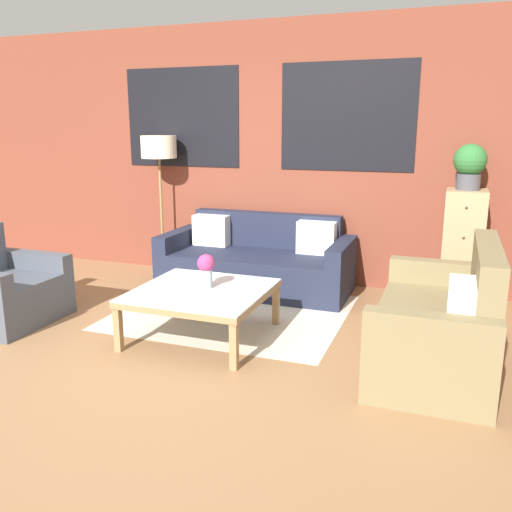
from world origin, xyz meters
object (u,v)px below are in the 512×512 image
(couch_dark, at_px, (257,263))
(settee_vintage, at_px, (441,326))
(coffee_table, at_px, (202,295))
(drawer_cabinet, at_px, (462,248))
(flower_vase, at_px, (206,268))
(armchair_corner, at_px, (3,291))
(potted_plant, at_px, (470,165))
(floor_lamp, at_px, (159,153))

(couch_dark, relative_size, settee_vintage, 1.28)
(coffee_table, bearing_deg, settee_vintage, 2.42)
(couch_dark, height_order, drawer_cabinet, drawer_cabinet)
(settee_vintage, xyz_separation_m, flower_vase, (-1.84, -0.03, 0.27))
(armchair_corner, xyz_separation_m, flower_vase, (1.85, 0.32, 0.30))
(coffee_table, xyz_separation_m, potted_plant, (1.99, 1.66, 1.00))
(drawer_cabinet, distance_m, potted_plant, 0.80)
(couch_dark, height_order, floor_lamp, floor_lamp)
(potted_plant, bearing_deg, coffee_table, -140.13)
(settee_vintage, bearing_deg, drawer_cabinet, 85.35)
(potted_plant, bearing_deg, couch_dark, -174.27)
(couch_dark, xyz_separation_m, armchair_corner, (-1.79, -1.72, -0.00))
(coffee_table, height_order, floor_lamp, floor_lamp)
(couch_dark, distance_m, settee_vintage, 2.35)
(armchair_corner, bearing_deg, flower_vase, 9.68)
(couch_dark, bearing_deg, coffee_table, -88.26)
(floor_lamp, bearing_deg, potted_plant, 0.13)
(floor_lamp, relative_size, potted_plant, 3.75)
(armchair_corner, xyz_separation_m, drawer_cabinet, (3.82, 1.93, 0.28))
(armchair_corner, bearing_deg, potted_plant, 26.76)
(drawer_cabinet, relative_size, potted_plant, 2.62)
(couch_dark, height_order, armchair_corner, armchair_corner)
(armchair_corner, height_order, potted_plant, potted_plant)
(potted_plant, bearing_deg, flower_vase, -140.69)
(armchair_corner, bearing_deg, coffee_table, 8.22)
(couch_dark, bearing_deg, flower_vase, -87.27)
(couch_dark, height_order, coffee_table, couch_dark)
(flower_vase, bearing_deg, floor_lamp, 129.55)
(settee_vintage, relative_size, floor_lamp, 0.97)
(coffee_table, bearing_deg, couch_dark, 91.74)
(armchair_corner, height_order, drawer_cabinet, drawer_cabinet)
(settee_vintage, distance_m, drawer_cabinet, 1.61)
(armchair_corner, bearing_deg, drawer_cabinet, 26.76)
(settee_vintage, bearing_deg, flower_vase, -179.15)
(coffee_table, bearing_deg, drawer_cabinet, 39.87)
(floor_lamp, height_order, drawer_cabinet, floor_lamp)
(settee_vintage, height_order, potted_plant, potted_plant)
(couch_dark, distance_m, armchair_corner, 2.48)
(coffee_table, bearing_deg, armchair_corner, -171.78)
(settee_vintage, relative_size, potted_plant, 3.62)
(settee_vintage, distance_m, flower_vase, 1.86)
(armchair_corner, relative_size, floor_lamp, 0.54)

